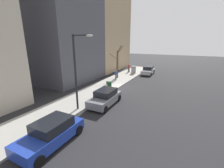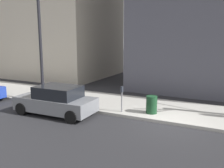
{
  "view_description": "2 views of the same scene",
  "coord_description": "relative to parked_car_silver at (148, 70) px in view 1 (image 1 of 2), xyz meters",
  "views": [
    {
      "loc": [
        -7.97,
        17.8,
        6.05
      ],
      "look_at": [
        -0.27,
        2.74,
        1.27
      ],
      "focal_mm": 24.0,
      "sensor_mm": 36.0,
      "label": 1
    },
    {
      "loc": [
        -11.01,
        -2.44,
        4.05
      ],
      "look_at": [
        1.82,
        3.91,
        1.28
      ],
      "focal_mm": 40.0,
      "sensor_mm": 36.0,
      "label": 2
    }
  ],
  "objects": [
    {
      "name": "sidewalk",
      "position": [
        3.21,
        10.7,
        -0.66
      ],
      "size": [
        4.0,
        36.0,
        0.15
      ],
      "primitive_type": "cube",
      "color": "#9E9B93",
      "rests_on": "ground"
    },
    {
      "name": "parked_car_grey",
      "position": [
        0.17,
        16.43,
        0.0
      ],
      "size": [
        2.0,
        4.24,
        1.52
      ],
      "rotation": [
        0.0,
        0.0,
        0.02
      ],
      "color": "slate",
      "rests_on": "ground"
    },
    {
      "name": "streetlamp",
      "position": [
        1.49,
        18.73,
        3.28
      ],
      "size": [
        1.97,
        0.32,
        6.5
      ],
      "color": "black",
      "rests_on": "sidewalk"
    },
    {
      "name": "bare_tree",
      "position": [
        3.8,
        5.84,
        1.88
      ],
      "size": [
        1.66,
        2.07,
        5.39
      ],
      "color": "brown",
      "rests_on": "sidewalk"
    },
    {
      "name": "parking_meter",
      "position": [
        1.66,
        13.36,
        0.24
      ],
      "size": [
        0.14,
        0.1,
        1.35
      ],
      "color": "slate",
      "rests_on": "sidewalk"
    },
    {
      "name": "office_tower_left",
      "position": [
        12.91,
        -1.4,
        7.29
      ],
      "size": [
        12.4,
        12.4,
        16.04
      ],
      "primitive_type": "cube",
      "color": "tan",
      "rests_on": "ground"
    },
    {
      "name": "trash_bin",
      "position": [
        2.11,
        11.89,
        -0.14
      ],
      "size": [
        0.56,
        0.56,
        0.9
      ],
      "primitive_type": "cylinder",
      "color": "#14381E",
      "rests_on": "sidewalk"
    },
    {
      "name": "office_block_center",
      "position": [
        12.06,
        10.14,
        10.78
      ],
      "size": [
        10.71,
        10.71,
        23.04
      ],
      "primitive_type": "cube",
      "color": "#4C4C56",
      "rests_on": "ground"
    },
    {
      "name": "parked_car_silver",
      "position": [
        0.0,
        0.0,
        0.0
      ],
      "size": [
        2.03,
        4.25,
        1.52
      ],
      "rotation": [
        0.0,
        0.0,
        0.03
      ],
      "color": "#B7B7BC",
      "rests_on": "ground"
    },
    {
      "name": "pedestrian_near_meter",
      "position": [
        3.77,
        0.5,
        0.35
      ],
      "size": [
        0.39,
        0.36,
        1.66
      ],
      "rotation": [
        0.0,
        0.0,
        6.08
      ],
      "color": "#1E1E2D",
      "rests_on": "sidewalk"
    },
    {
      "name": "ground_plane",
      "position": [
        1.21,
        10.7,
        -0.74
      ],
      "size": [
        120.0,
        120.0,
        0.0
      ],
      "primitive_type": "plane",
      "color": "#232326"
    },
    {
      "name": "pedestrian_midblock",
      "position": [
        3.25,
        7.59,
        0.35
      ],
      "size": [
        0.36,
        0.38,
        1.66
      ],
      "rotation": [
        0.0,
        0.0,
        2.0
      ],
      "color": "#1E1E2D",
      "rests_on": "sidewalk"
    },
    {
      "name": "parked_car_blue",
      "position": [
        0.13,
        23.12,
        0.0
      ],
      "size": [
        1.94,
        4.21,
        1.52
      ],
      "rotation": [
        0.0,
        0.0,
        0.01
      ],
      "color": "#1E389E",
      "rests_on": "ground"
    },
    {
      "name": "utility_box",
      "position": [
        2.51,
        1.26,
        0.11
      ],
      "size": [
        0.83,
        0.61,
        1.43
      ],
      "color": "#A8A399",
      "rests_on": "sidewalk"
    }
  ]
}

